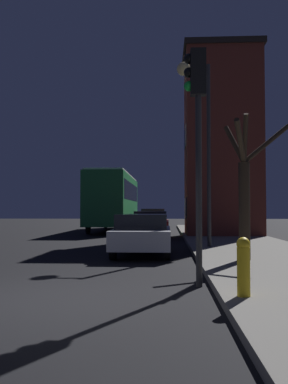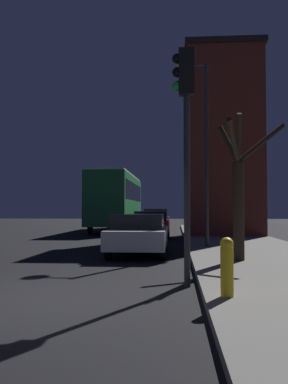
{
  "view_description": "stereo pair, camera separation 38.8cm",
  "coord_description": "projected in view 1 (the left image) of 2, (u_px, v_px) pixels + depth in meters",
  "views": [
    {
      "loc": [
        2.19,
        -6.96,
        1.48
      ],
      "look_at": [
        1.11,
        13.0,
        2.29
      ],
      "focal_mm": 40.0,
      "sensor_mm": 36.0,
      "label": 1
    },
    {
      "loc": [
        2.58,
        -6.93,
        1.48
      ],
      "look_at": [
        1.11,
        13.0,
        2.29
      ],
      "focal_mm": 40.0,
      "sensor_mm": 36.0,
      "label": 2
    }
  ],
  "objects": [
    {
      "name": "car_mid_lane",
      "position": [
        151.0,
        224.0,
        21.94
      ],
      "size": [
        1.81,
        3.81,
        1.38
      ],
      "color": "#B21E19",
      "rests_on": "ground"
    },
    {
      "name": "traffic_light",
      "position": [
        197.0,
        116.0,
        8.27
      ],
      "size": [
        0.43,
        0.24,
        4.59
      ],
      "color": "#28282B",
      "rests_on": "ground"
    },
    {
      "name": "fire_hydrant",
      "position": [
        244.0,
        265.0,
        6.56
      ],
      "size": [
        0.21,
        0.21,
        0.91
      ],
      "color": "gold",
      "rests_on": "sidewalk"
    },
    {
      "name": "ground_plane",
      "position": [
        34.0,
        299.0,
        7.0
      ],
      "size": [
        120.0,
        120.0,
        0.0
      ],
      "primitive_type": "plane",
      "color": "black"
    },
    {
      "name": "streetlamp",
      "position": [
        196.0,
        111.0,
        15.61
      ],
      "size": [
        1.22,
        0.5,
        6.75
      ],
      "color": "#28282B",
      "rests_on": "sidewalk"
    },
    {
      "name": "brick_building",
      "position": [
        222.0,
        141.0,
        23.19
      ],
      "size": [
        4.13,
        3.78,
        10.05
      ],
      "color": "brown",
      "rests_on": "sidewalk"
    },
    {
      "name": "car_far_lane",
      "position": [
        153.0,
        219.0,
        30.8
      ],
      "size": [
        1.84,
        4.34,
        1.52
      ],
      "color": "black",
      "rests_on": "ground"
    },
    {
      "name": "bus",
      "position": [
        114.0,
        198.0,
        29.41
      ],
      "size": [
        2.43,
        11.32,
        3.83
      ],
      "color": "#1E6B33",
      "rests_on": "ground"
    },
    {
      "name": "bare_tree",
      "position": [
        245.0,
        191.0,
        11.26
      ],
      "size": [
        1.86,
        1.78,
        3.76
      ],
      "color": "#2D2319",
      "rests_on": "sidewalk"
    },
    {
      "name": "car_near_lane",
      "position": [
        143.0,
        233.0,
        13.84
      ],
      "size": [
        1.77,
        4.31,
        1.32
      ],
      "color": "#B7BABF",
      "rests_on": "ground"
    }
  ]
}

